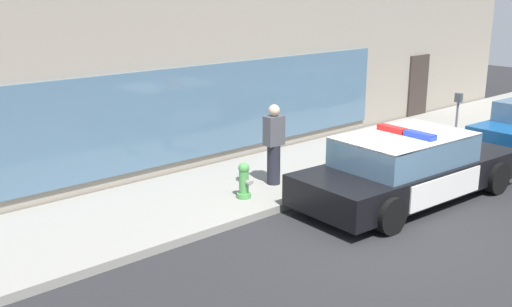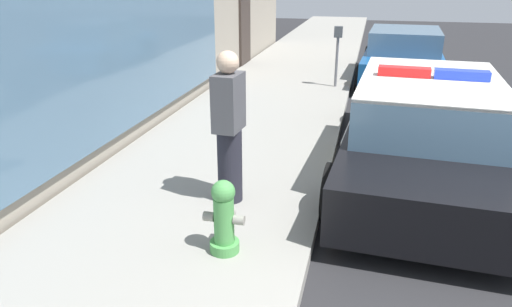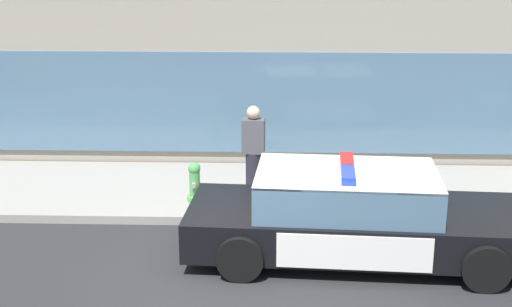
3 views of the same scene
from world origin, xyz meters
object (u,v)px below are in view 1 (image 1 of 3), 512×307
(pedestrian_on_sidewalk, at_px, (274,144))
(police_cruiser, at_px, (408,168))
(fire_hydrant, at_px, (244,181))
(parking_meter, at_px, (458,108))

(pedestrian_on_sidewalk, bearing_deg, police_cruiser, 40.34)
(fire_hydrant, bearing_deg, police_cruiser, -36.40)
(fire_hydrant, height_order, pedestrian_on_sidewalk, pedestrian_on_sidewalk)
(fire_hydrant, bearing_deg, parking_meter, -3.63)
(police_cruiser, distance_m, pedestrian_on_sidewalk, 2.77)
(fire_hydrant, bearing_deg, pedestrian_on_sidewalk, 13.63)
(fire_hydrant, relative_size, parking_meter, 0.54)
(pedestrian_on_sidewalk, bearing_deg, fire_hydrant, -72.25)
(pedestrian_on_sidewalk, bearing_deg, parking_meter, 87.51)
(fire_hydrant, distance_m, parking_meter, 7.14)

